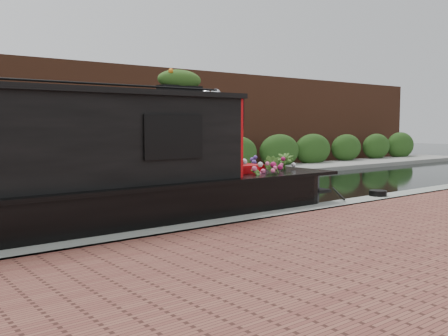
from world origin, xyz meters
TOP-DOWN VIEW (x-y plane):
  - ground at (0.00, 0.00)m, footprint 80.00×80.00m
  - near_bank_coping at (0.00, -3.30)m, footprint 40.00×0.60m
  - far_bank_path at (0.00, 4.20)m, footprint 40.00×2.40m
  - far_hedge at (0.00, 5.10)m, footprint 40.00×1.10m
  - far_brick_wall at (0.00, 7.20)m, footprint 40.00×1.00m
  - rope_fender at (2.64, -1.95)m, footprint 0.41×0.46m
  - coiled_mooring_rope at (3.77, -3.16)m, footprint 0.39×0.39m

SIDE VIEW (x-z plane):
  - ground at x=0.00m, z-range 0.00..0.00m
  - near_bank_coping at x=0.00m, z-range -0.25..0.25m
  - far_bank_path at x=0.00m, z-range -0.17..0.17m
  - far_hedge at x=0.00m, z-range -1.40..1.40m
  - far_brick_wall at x=0.00m, z-range -4.00..4.00m
  - rope_fender at x=2.64m, z-range 0.00..0.41m
  - coiled_mooring_rope at x=3.77m, z-range 0.25..0.37m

